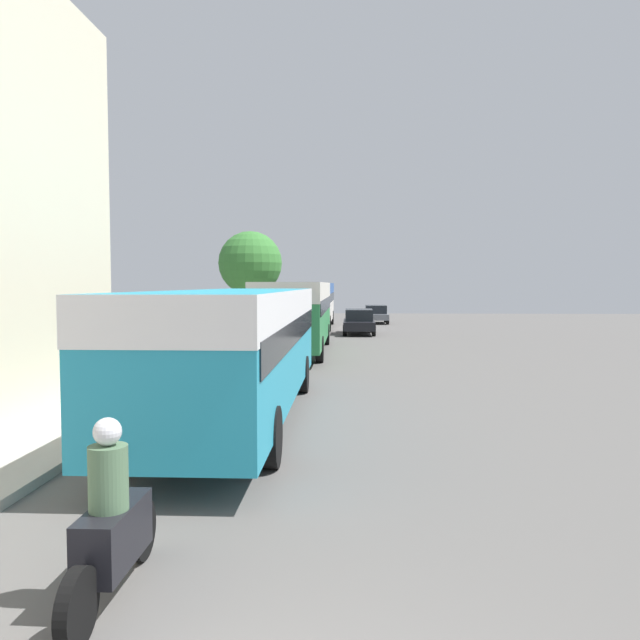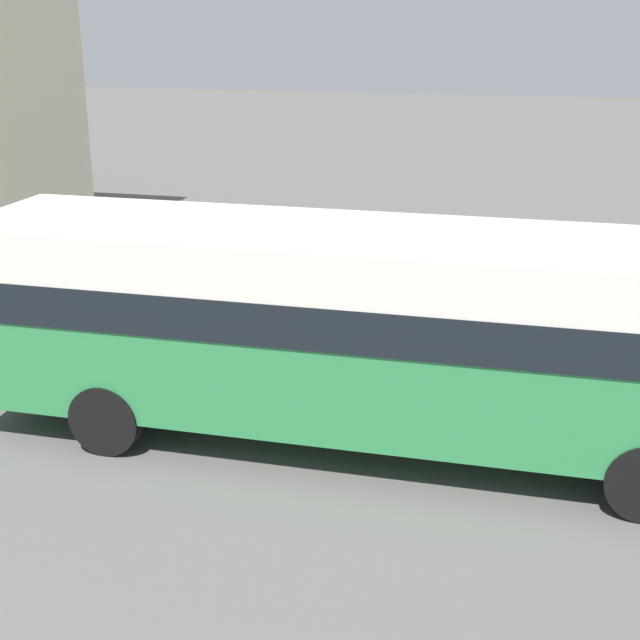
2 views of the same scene
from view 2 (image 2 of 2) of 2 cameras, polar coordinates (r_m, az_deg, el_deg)
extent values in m
cube|color=#2D8447|center=(11.93, 3.65, -0.29)|extent=(2.53, 11.23, 2.52)
cube|color=silver|center=(11.67, 3.74, 3.81)|extent=(2.55, 11.28, 0.76)
cube|color=black|center=(11.83, 3.68, 1.16)|extent=(2.58, 10.78, 0.56)
cylinder|color=black|center=(13.38, 19.36, -5.00)|extent=(0.28, 1.00, 1.00)
cylinder|color=black|center=(14.40, -9.31, -2.43)|extent=(0.28, 1.00, 1.00)
cylinder|color=black|center=(12.48, -13.51, -6.18)|extent=(0.28, 1.00, 1.00)
camera|label=1|loc=(30.26, -58.67, 4.71)|focal=35.00mm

